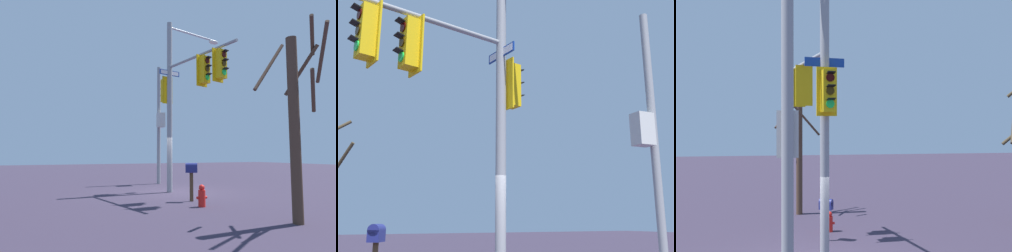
{
  "view_description": "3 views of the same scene",
  "coord_description": "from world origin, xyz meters",
  "views": [
    {
      "loc": [
        -6.05,
        -12.4,
        1.74
      ],
      "look_at": [
        -0.36,
        0.13,
        3.05
      ],
      "focal_mm": 31.54,
      "sensor_mm": 36.0,
      "label": 1
    },
    {
      "loc": [
        8.09,
        -3.96,
        1.47
      ],
      "look_at": [
        -0.63,
        0.3,
        3.79
      ],
      "focal_mm": 42.59,
      "sensor_mm": 36.0,
      "label": 2
    },
    {
      "loc": [
        0.87,
        11.18,
        3.94
      ],
      "look_at": [
        -0.88,
        -0.16,
        3.86
      ],
      "focal_mm": 44.57,
      "sensor_mm": 36.0,
      "label": 3
    }
  ],
  "objects": [
    {
      "name": "main_signal_pole_assembly",
      "position": [
        -0.01,
        -0.81,
        4.8
      ],
      "size": [
        3.73,
        4.89,
        8.04
      ],
      "rotation": [
        0.0,
        0.0,
        4.9
      ],
      "color": "gray",
      "rests_on": "ground"
    },
    {
      "name": "secondary_pole_assembly",
      "position": [
        0.73,
        3.76,
        3.59
      ],
      "size": [
        0.41,
        0.71,
        7.03
      ],
      "rotation": [
        0.0,
        0.0,
        4.67
      ],
      "color": "gray",
      "rests_on": "ground"
    },
    {
      "name": "mailbox",
      "position": [
        -0.66,
        -2.64,
        1.11
      ],
      "size": [
        0.5,
        0.42,
        1.41
      ],
      "rotation": [
        0.0,
        0.0,
        4.23
      ],
      "color": "#4C3823",
      "rests_on": "ground"
    }
  ]
}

